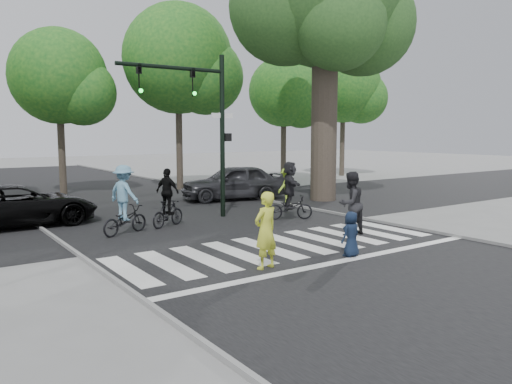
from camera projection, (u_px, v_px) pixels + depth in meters
ground at (305, 253)px, 13.22m from camera, size 120.00×120.00×0.00m
road_stem at (211, 224)px, 17.29m from camera, size 10.00×70.00×0.01m
road_cross at (173, 213)px, 19.73m from camera, size 70.00×10.00×0.01m
curb_left at (59, 241)px, 14.41m from camera, size 0.10×70.00×0.10m
curb_right at (320, 210)px, 20.15m from camera, size 0.10×70.00×0.10m
crosswalk at (290, 248)px, 13.75m from camera, size 10.00×3.85×0.01m
traffic_signal at (202, 112)px, 18.00m from camera, size 4.45×0.29×6.00m
eucalyptus at (324, 2)px, 22.67m from camera, size 8.30×7.20×13.00m
bg_tree_2 at (65, 81)px, 25.07m from camera, size 5.04×4.80×8.40m
bg_tree_3 at (185, 63)px, 27.28m from camera, size 6.30×6.00×10.20m
bg_tree_4 at (288, 95)px, 32.63m from camera, size 4.83×4.60×8.15m
bg_tree_5 at (348, 89)px, 36.45m from camera, size 5.67×5.40×9.30m
pedestrian_woman at (266, 230)px, 11.56m from camera, size 0.74×0.56×1.82m
pedestrian_child at (351, 234)px, 12.76m from camera, size 0.61×0.43×1.17m
pedestrian_adult at (351, 203)px, 15.42m from camera, size 1.04×0.85×1.98m
cyclist_left at (124, 205)px, 15.51m from camera, size 1.82×1.28×2.18m
cyclist_mid at (168, 203)px, 16.76m from camera, size 1.56×1.03×1.99m
cyclist_right at (290, 194)px, 18.20m from camera, size 1.76×1.61×2.13m
car_suv at (18, 206)px, 16.87m from camera, size 5.24×2.54×1.44m
car_grey at (233, 182)px, 23.64m from camera, size 5.24×3.14×1.67m
bystander_hivis at (287, 186)px, 22.32m from camera, size 1.15×0.82×1.61m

